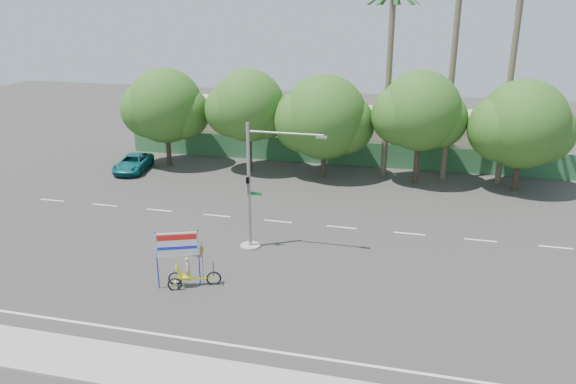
# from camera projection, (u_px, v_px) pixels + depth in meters

# --- Properties ---
(ground) EXTENTS (120.00, 120.00, 0.00)m
(ground) POSITION_uv_depth(u_px,v_px,m) (275.00, 285.00, 26.95)
(ground) COLOR #33302D
(ground) RESTS_ON ground
(sidewalk_near) EXTENTS (50.00, 2.40, 0.12)m
(sidewalk_near) POSITION_uv_depth(u_px,v_px,m) (219.00, 382.00, 20.04)
(sidewalk_near) COLOR gray
(sidewalk_near) RESTS_ON ground
(fence) EXTENTS (38.00, 0.08, 2.00)m
(fence) POSITION_uv_depth(u_px,v_px,m) (343.00, 153.00, 46.36)
(fence) COLOR #336B3D
(fence) RESTS_ON ground
(building_left) EXTENTS (12.00, 8.00, 4.00)m
(building_left) POSITION_uv_depth(u_px,v_px,m) (245.00, 124.00, 52.46)
(building_left) COLOR #BEB597
(building_left) RESTS_ON ground
(building_right) EXTENTS (14.00, 8.00, 3.60)m
(building_right) POSITION_uv_depth(u_px,v_px,m) (443.00, 137.00, 48.40)
(building_right) COLOR #BEB597
(building_right) RESTS_ON ground
(tree_far_left) EXTENTS (7.14, 6.00, 7.96)m
(tree_far_left) POSITION_uv_depth(u_px,v_px,m) (165.00, 108.00, 45.15)
(tree_far_left) COLOR #473828
(tree_far_left) RESTS_ON ground
(tree_left) EXTENTS (6.66, 5.60, 8.07)m
(tree_left) POSITION_uv_depth(u_px,v_px,m) (248.00, 108.00, 43.45)
(tree_left) COLOR #473828
(tree_left) RESTS_ON ground
(tree_center) EXTENTS (7.62, 6.40, 7.85)m
(tree_center) POSITION_uv_depth(u_px,v_px,m) (324.00, 120.00, 42.27)
(tree_center) COLOR #473828
(tree_center) RESTS_ON ground
(tree_right) EXTENTS (6.90, 5.80, 8.36)m
(tree_right) POSITION_uv_depth(u_px,v_px,m) (420.00, 114.00, 40.41)
(tree_right) COLOR #473828
(tree_right) RESTS_ON ground
(tree_far_right) EXTENTS (7.38, 6.20, 7.94)m
(tree_far_right) POSITION_uv_depth(u_px,v_px,m) (522.00, 127.00, 39.00)
(tree_far_right) COLOR #473828
(tree_far_right) RESTS_ON ground
(palm_tall) EXTENTS (3.73, 3.79, 17.45)m
(palm_tall) POSITION_uv_depth(u_px,v_px,m) (455.00, 38.00, 39.63)
(palm_tall) COLOR #70604C
(palm_tall) RESTS_ON ground
(palm_mid) EXTENTS (3.73, 3.79, 15.45)m
(palm_mid) POSITION_uv_depth(u_px,v_px,m) (514.00, 55.00, 39.06)
(palm_mid) COLOR #70604C
(palm_mid) RESTS_ON ground
(palm_short) EXTENTS (3.73, 3.79, 14.45)m
(palm_short) POSITION_uv_depth(u_px,v_px,m) (390.00, 60.00, 41.18)
(palm_short) COLOR #70604C
(palm_short) RESTS_ON ground
(traffic_signal) EXTENTS (4.72, 1.10, 7.00)m
(traffic_signal) POSITION_uv_depth(u_px,v_px,m) (255.00, 198.00, 30.16)
(traffic_signal) COLOR gray
(traffic_signal) RESTS_ON ground
(trike_billboard) EXTENTS (2.81, 1.36, 2.95)m
(trike_billboard) POSITION_uv_depth(u_px,v_px,m) (185.00, 264.00, 26.46)
(trike_billboard) COLOR black
(trike_billboard) RESTS_ON ground
(pickup_truck) EXTENTS (2.90, 5.02, 1.32)m
(pickup_truck) POSITION_uv_depth(u_px,v_px,m) (133.00, 163.00, 44.81)
(pickup_truck) COLOR #0F6569
(pickup_truck) RESTS_ON ground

